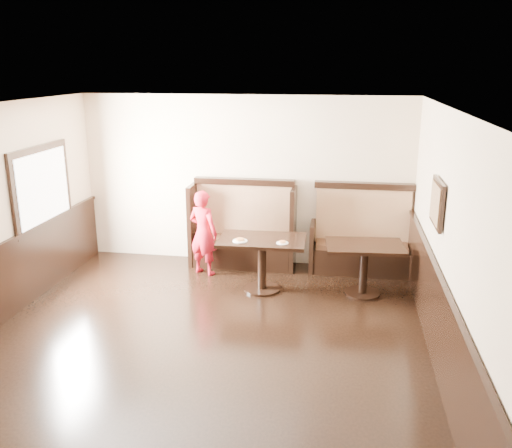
% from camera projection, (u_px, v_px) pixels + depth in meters
% --- Properties ---
extents(ground, '(7.00, 7.00, 0.00)m').
position_uv_depth(ground, '(190.00, 366.00, 6.09)').
color(ground, black).
rests_on(ground, ground).
extents(room_shell, '(7.00, 7.00, 7.00)m').
position_uv_depth(room_shell, '(170.00, 299.00, 6.21)').
color(room_shell, beige).
rests_on(room_shell, ground).
extents(booth_main, '(1.75, 0.72, 1.45)m').
position_uv_depth(booth_main, '(243.00, 234.00, 9.06)').
color(booth_main, black).
rests_on(booth_main, ground).
extents(booth_neighbor, '(1.65, 0.72, 1.45)m').
position_uv_depth(booth_neighbor, '(361.00, 243.00, 8.77)').
color(booth_neighbor, black).
rests_on(booth_neighbor, ground).
extents(table_main, '(1.29, 0.83, 0.81)m').
position_uv_depth(table_main, '(262.00, 251.00, 7.97)').
color(table_main, black).
rests_on(table_main, ground).
extents(table_neighbor, '(1.17, 0.82, 0.77)m').
position_uv_depth(table_neighbor, '(364.00, 257.00, 7.84)').
color(table_neighbor, black).
rests_on(table_neighbor, ground).
extents(child, '(0.59, 0.49, 1.37)m').
position_uv_depth(child, '(203.00, 233.00, 8.61)').
color(child, red).
rests_on(child, ground).
extents(pizza_plate_left, '(0.22, 0.22, 0.04)m').
position_uv_depth(pizza_plate_left, '(240.00, 240.00, 7.80)').
color(pizza_plate_left, white).
rests_on(pizza_plate_left, table_main).
extents(pizza_plate_right, '(0.17, 0.17, 0.03)m').
position_uv_depth(pizza_plate_right, '(282.00, 242.00, 7.71)').
color(pizza_plate_right, white).
rests_on(pizza_plate_right, table_main).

